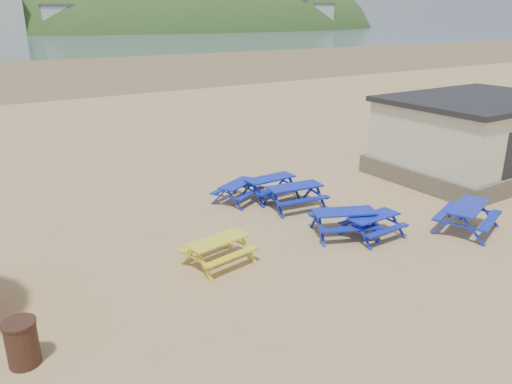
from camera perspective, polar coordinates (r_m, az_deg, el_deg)
ground at (r=14.65m, az=2.69°, el=-5.45°), size 400.00×400.00×0.00m
wet_sand at (r=66.47m, az=-26.99°, el=12.11°), size 400.00×400.00×0.00m
picnic_table_blue_a at (r=17.50m, az=-2.09°, el=-0.01°), size 2.00×1.86×0.67m
picnic_table_blue_b at (r=16.92m, az=4.42°, el=-0.54°), size 2.07×1.77×0.79m
picnic_table_blue_c at (r=17.82m, az=1.64°, el=0.51°), size 1.85×1.51×0.76m
picnic_table_blue_d at (r=15.02m, az=9.99°, el=-3.49°), size 2.27×2.09×0.77m
picnic_table_blue_e at (r=15.08m, az=13.23°, el=-3.82°), size 1.63×1.32×0.68m
picnic_table_blue_f at (r=16.38m, az=22.97°, el=-2.74°), size 2.36×2.14×0.81m
picnic_table_yellow at (r=13.18m, az=-4.32°, el=-6.79°), size 1.85×1.59×0.70m
litter_bin at (r=10.56m, az=-25.18°, el=-15.32°), size 0.62×0.62×0.91m
amenity_block at (r=22.26m, az=23.75°, el=5.90°), size 7.40×5.40×3.15m
headland_town at (r=260.05m, az=-11.53°, el=15.57°), size 264.00×144.00×108.00m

